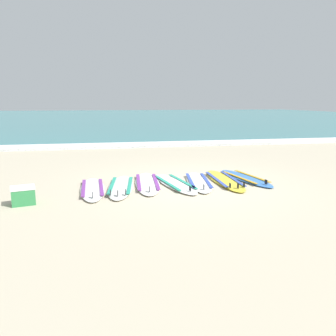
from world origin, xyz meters
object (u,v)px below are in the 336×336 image
Objects in this scene: surfboard_2 at (147,183)px; beach_ball at (26,195)px; surfboard_3 at (175,183)px; cooler_box at (23,195)px; surfboard_5 at (224,180)px; surfboard_6 at (245,178)px; surfboard_4 at (198,182)px; surfboard_0 at (93,189)px; surfboard_1 at (121,186)px.

surfboard_2 is 10.41× the size of beach_ball.
cooler_box is (-3.31, -1.02, 0.16)m from surfboard_3.
surfboard_2 is 1.02× the size of surfboard_3.
surfboard_5 is 0.65m from surfboard_6.
beach_ball is at bearing -168.21° from surfboard_4.
beach_ball is (-3.95, -0.82, 0.08)m from surfboard_4.
surfboard_4 is at bearing 15.35° from cooler_box.
cooler_box is 0.27m from beach_ball.
surfboard_2 is at bearing 19.27° from beach_ball.
surfboard_0 and surfboard_1 have the same top height.
surfboard_2 is at bearing 19.36° from surfboard_1.
surfboard_4 is 9.87× the size of beach_ball.
surfboard_0 is 1.60m from cooler_box.
surfboard_4 is (0.63, 0.06, 0.00)m from surfboard_3.
surfboard_3 is (1.99, 0.15, -0.00)m from surfboard_0.
surfboard_4 and surfboard_5 have the same top height.
cooler_box reaches higher than surfboard_4.
surfboard_1 is 2.12m from beach_ball.
surfboard_5 is at bearing -2.10° from surfboard_2.
surfboard_6 is at bearing 6.94° from surfboard_4.
cooler_box is (-2.65, -1.19, 0.16)m from surfboard_2.
surfboard_1 is 2.66m from surfboard_5.
surfboard_0 is 0.92× the size of surfboard_2.
surfboard_3 is at bearing -176.04° from surfboard_5.
surfboard_2 and surfboard_3 have the same top height.
surfboard_4 is at bearing -4.72° from surfboard_2.
surfboard_3 is at bearing 4.22° from surfboard_0.
surfboard_6 is (1.34, 0.16, 0.00)m from surfboard_4.
beach_ball is at bearing -169.56° from surfboard_5.
surfboard_2 is 1.05× the size of surfboard_4.
surfboard_6 is at bearing 6.44° from surfboard_3.
cooler_box is at bearing -155.87° from surfboard_2.
surfboard_4 is at bearing -173.06° from surfboard_6.
cooler_box is at bearing -154.34° from surfboard_1.
beach_ball reaches higher than surfboard_4.
surfboard_2 is at bearing 24.13° from cooler_box.
surfboard_4 is 4.09m from cooler_box.
cooler_box is 2.21× the size of beach_ball.
surfboard_2 is 2.91m from cooler_box.
surfboard_0 is 0.94× the size of surfboard_1.
surfboard_1 is 0.98× the size of surfboard_2.
surfboard_2 is at bearing 165.90° from surfboard_3.
cooler_box is at bearing -87.34° from beach_ball.
cooler_box is (-5.28, -1.24, 0.16)m from surfboard_6.
surfboard_1 is 4.63× the size of cooler_box.
surfboard_0 and surfboard_5 have the same top height.
beach_ball is (-1.34, -0.62, 0.08)m from surfboard_0.
surfboard_4 is at bearing -177.31° from surfboard_5.
surfboard_6 is (0.63, 0.13, -0.00)m from surfboard_5.
surfboard_1 is 1.04× the size of surfboard_4.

